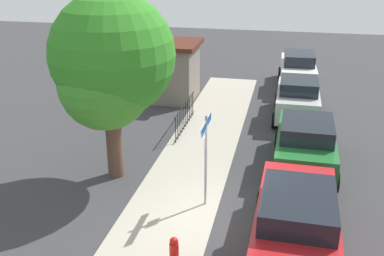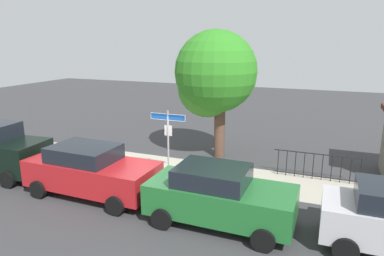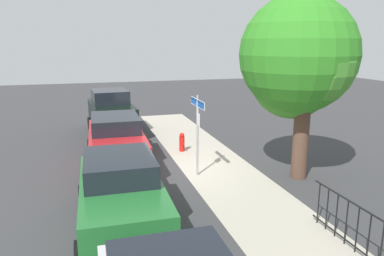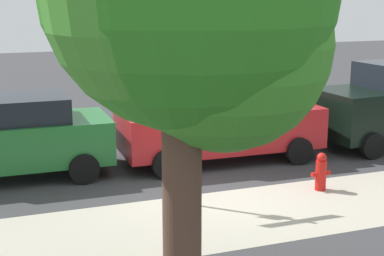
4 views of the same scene
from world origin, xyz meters
TOP-DOWN VIEW (x-y plane):
  - ground_plane at (0.00, 0.00)m, footprint 60.00×60.00m
  - sidewalk_strip at (2.00, 1.30)m, footprint 24.00×2.60m
  - street_sign at (0.58, 0.40)m, footprint 1.47×0.07m
  - shade_tree at (1.56, 3.43)m, footprint 3.69×3.69m
  - car_red at (-1.25, -2.12)m, footprint 4.74×2.19m
  - car_green at (3.55, -2.41)m, footprint 4.35×2.12m
  - iron_fence at (6.18, 2.30)m, footprint 3.41×0.04m
  - fire_hydrant at (-2.27, 0.60)m, footprint 0.42×0.22m

SIDE VIEW (x-z plane):
  - ground_plane at x=0.00m, z-range 0.00..0.00m
  - sidewalk_strip at x=2.00m, z-range 0.00..0.00m
  - fire_hydrant at x=-2.27m, z-range -0.01..0.77m
  - iron_fence at x=6.18m, z-range 0.02..1.09m
  - car_green at x=3.55m, z-range 0.02..1.79m
  - car_red at x=-1.25m, z-range 0.02..1.81m
  - street_sign at x=0.58m, z-range 0.58..3.32m
  - shade_tree at x=1.56m, z-range 0.87..6.74m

